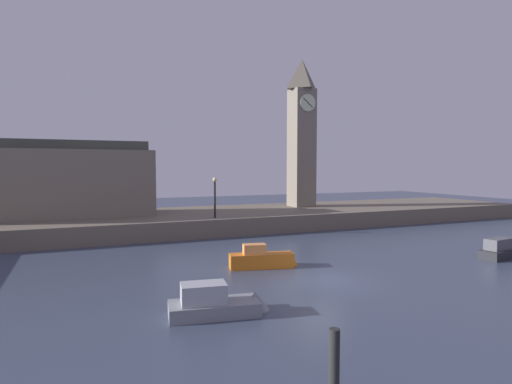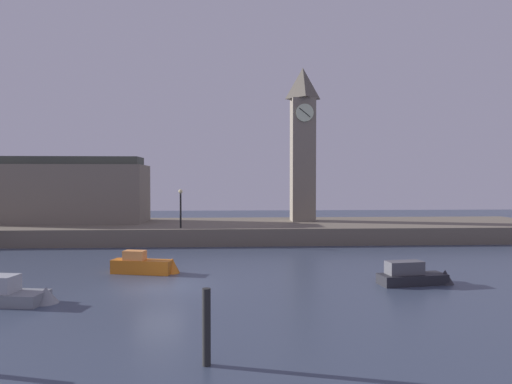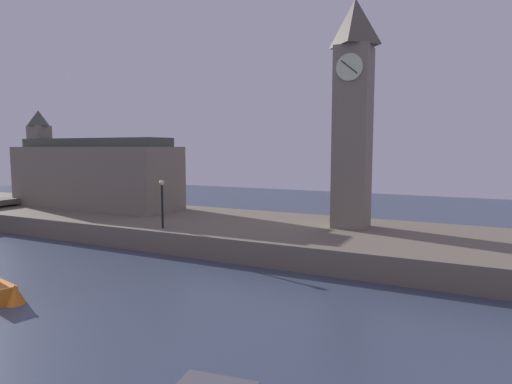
{
  "view_description": "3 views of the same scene",
  "coord_description": "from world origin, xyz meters",
  "px_view_note": "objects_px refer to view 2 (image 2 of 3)",
  "views": [
    {
      "loc": [
        -11.21,
        -18.09,
        5.78
      ],
      "look_at": [
        3.46,
        16.26,
        3.52
      ],
      "focal_mm": 29.42,
      "sensor_mm": 36.0,
      "label": 1
    },
    {
      "loc": [
        3.88,
        -23.15,
        5.6
      ],
      "look_at": [
        5.95,
        16.17,
        4.62
      ],
      "focal_mm": 30.7,
      "sensor_mm": 36.0,
      "label": 2
    },
    {
      "loc": [
        18.59,
        -8.8,
        7.11
      ],
      "look_at": [
        5.82,
        16.91,
        4.19
      ],
      "focal_mm": 30.52,
      "sensor_mm": 36.0,
      "label": 3
    }
  ],
  "objects_px": {
    "clock_tower": "(303,142)",
    "boat_cruiser_grey": "(15,294)",
    "boat_barge_dark": "(418,276)",
    "streetlamp": "(181,203)",
    "boat_patrol_orange": "(146,265)",
    "parliament_hall": "(55,190)",
    "mooring_post_right": "(206,327)"
  },
  "relations": [
    {
      "from": "clock_tower",
      "to": "boat_cruiser_grey",
      "type": "distance_m",
      "value": 31.1
    },
    {
      "from": "clock_tower",
      "to": "boat_barge_dark",
      "type": "xyz_separation_m",
      "value": [
        2.87,
        -21.58,
        -9.18
      ]
    },
    {
      "from": "streetlamp",
      "to": "boat_patrol_orange",
      "type": "height_order",
      "value": "streetlamp"
    },
    {
      "from": "boat_barge_dark",
      "to": "boat_cruiser_grey",
      "type": "bearing_deg",
      "value": -172.26
    },
    {
      "from": "parliament_hall",
      "to": "mooring_post_right",
      "type": "xyz_separation_m",
      "value": [
        16.86,
        -31.29,
        -3.5
      ]
    },
    {
      "from": "streetlamp",
      "to": "boat_barge_dark",
      "type": "xyz_separation_m",
      "value": [
        14.61,
        -15.32,
        -3.2
      ]
    },
    {
      "from": "boat_cruiser_grey",
      "to": "parliament_hall",
      "type": "bearing_deg",
      "value": 107.78
    },
    {
      "from": "clock_tower",
      "to": "boat_patrol_orange",
      "type": "bearing_deg",
      "value": -124.58
    },
    {
      "from": "boat_cruiser_grey",
      "to": "boat_patrol_orange",
      "type": "relative_size",
      "value": 1.02
    },
    {
      "from": "parliament_hall",
      "to": "boat_patrol_orange",
      "type": "xyz_separation_m",
      "value": [
        12.42,
        -17.8,
        -4.17
      ]
    },
    {
      "from": "parliament_hall",
      "to": "boat_cruiser_grey",
      "type": "height_order",
      "value": "parliament_hall"
    },
    {
      "from": "boat_patrol_orange",
      "to": "clock_tower",
      "type": "bearing_deg",
      "value": 55.42
    },
    {
      "from": "boat_cruiser_grey",
      "to": "boat_barge_dark",
      "type": "relative_size",
      "value": 1.0
    },
    {
      "from": "streetlamp",
      "to": "mooring_post_right",
      "type": "distance_m",
      "value": 25.62
    },
    {
      "from": "boat_barge_dark",
      "to": "boat_patrol_orange",
      "type": "height_order",
      "value": "boat_patrol_orange"
    },
    {
      "from": "boat_barge_dark",
      "to": "mooring_post_right",
      "type": "bearing_deg",
      "value": -137.59
    },
    {
      "from": "clock_tower",
      "to": "parliament_hall",
      "type": "bearing_deg",
      "value": -179.54
    },
    {
      "from": "boat_cruiser_grey",
      "to": "clock_tower",
      "type": "bearing_deg",
      "value": 54.86
    },
    {
      "from": "clock_tower",
      "to": "mooring_post_right",
      "type": "bearing_deg",
      "value": -104.2
    },
    {
      "from": "streetlamp",
      "to": "clock_tower",
      "type": "bearing_deg",
      "value": 28.1
    },
    {
      "from": "parliament_hall",
      "to": "boat_barge_dark",
      "type": "bearing_deg",
      "value": -37.66
    },
    {
      "from": "clock_tower",
      "to": "boat_patrol_orange",
      "type": "relative_size",
      "value": 3.69
    },
    {
      "from": "parliament_hall",
      "to": "boat_cruiser_grey",
      "type": "bearing_deg",
      "value": -72.22
    },
    {
      "from": "boat_barge_dark",
      "to": "boat_patrol_orange",
      "type": "distance_m",
      "value": 15.7
    },
    {
      "from": "boat_cruiser_grey",
      "to": "boat_patrol_orange",
      "type": "distance_m",
      "value": 7.85
    },
    {
      "from": "mooring_post_right",
      "to": "boat_cruiser_grey",
      "type": "height_order",
      "value": "mooring_post_right"
    },
    {
      "from": "clock_tower",
      "to": "boat_barge_dark",
      "type": "distance_m",
      "value": 23.63
    },
    {
      "from": "streetlamp",
      "to": "boat_cruiser_grey",
      "type": "height_order",
      "value": "streetlamp"
    },
    {
      "from": "boat_barge_dark",
      "to": "parliament_hall",
      "type": "bearing_deg",
      "value": 142.34
    },
    {
      "from": "mooring_post_right",
      "to": "boat_patrol_orange",
      "type": "xyz_separation_m",
      "value": [
        -4.44,
        13.48,
        -0.67
      ]
    },
    {
      "from": "mooring_post_right",
      "to": "boat_barge_dark",
      "type": "bearing_deg",
      "value": 42.41
    },
    {
      "from": "clock_tower",
      "to": "streetlamp",
      "type": "bearing_deg",
      "value": -151.9
    }
  ]
}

